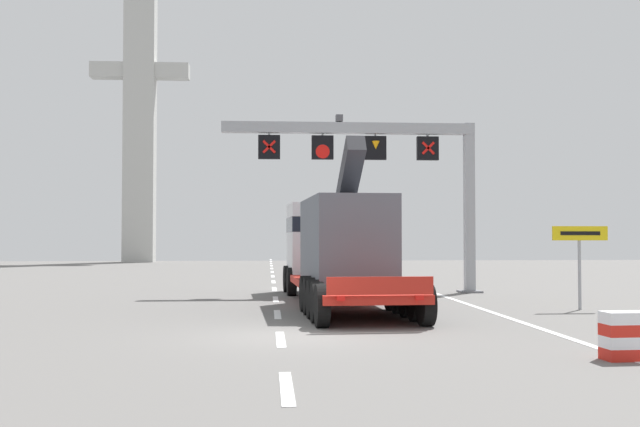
{
  "coord_description": "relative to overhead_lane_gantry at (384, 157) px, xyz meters",
  "views": [
    {
      "loc": [
        -0.61,
        -17.51,
        2.29
      ],
      "look_at": [
        1.28,
        9.79,
        3.15
      ],
      "focal_mm": 42.3,
      "sensor_mm": 36.0,
      "label": 1
    }
  ],
  "objects": [
    {
      "name": "ground",
      "position": [
        -4.17,
        -13.24,
        -5.62
      ],
      "size": [
        112.0,
        112.0,
        0.0
      ],
      "primitive_type": "plane",
      "color": "slate"
    },
    {
      "name": "lane_markings",
      "position": [
        -4.49,
        13.38,
        -5.61
      ],
      "size": [
        0.2,
        67.84,
        0.01
      ],
      "color": "silver",
      "rests_on": "ground"
    },
    {
      "name": "edge_line_right",
      "position": [
        2.03,
        -1.24,
        -5.62
      ],
      "size": [
        0.2,
        63.0,
        0.01
      ],
      "primitive_type": "cube",
      "color": "silver",
      "rests_on": "ground"
    },
    {
      "name": "overhead_lane_gantry",
      "position": [
        0.0,
        0.0,
        0.0
      ],
      "size": [
        10.7,
        0.9,
        7.33
      ],
      "color": "#9EA0A5",
      "rests_on": "ground"
    },
    {
      "name": "heavy_haul_truck_red",
      "position": [
        -2.41,
        -4.23,
        -3.63
      ],
      "size": [
        3.62,
        14.16,
        5.3
      ],
      "color": "red",
      "rests_on": "ground"
    },
    {
      "name": "exit_sign_yellow",
      "position": [
        5.05,
        -7.59,
        -3.58
      ],
      "size": [
        1.78,
        0.15,
        2.64
      ],
      "color": "#9EA0A5",
      "rests_on": "ground"
    },
    {
      "name": "crash_barrier_striped",
      "position": [
        1.97,
        -17.07,
        -5.17
      ],
      "size": [
        1.03,
        0.56,
        0.9
      ],
      "color": "red",
      "rests_on": "ground"
    },
    {
      "name": "bridge_pylon_distant",
      "position": [
        -16.63,
        39.62,
        9.04
      ],
      "size": [
        9.0,
        2.0,
        28.56
      ],
      "color": "#B7B7B2",
      "rests_on": "ground"
    }
  ]
}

